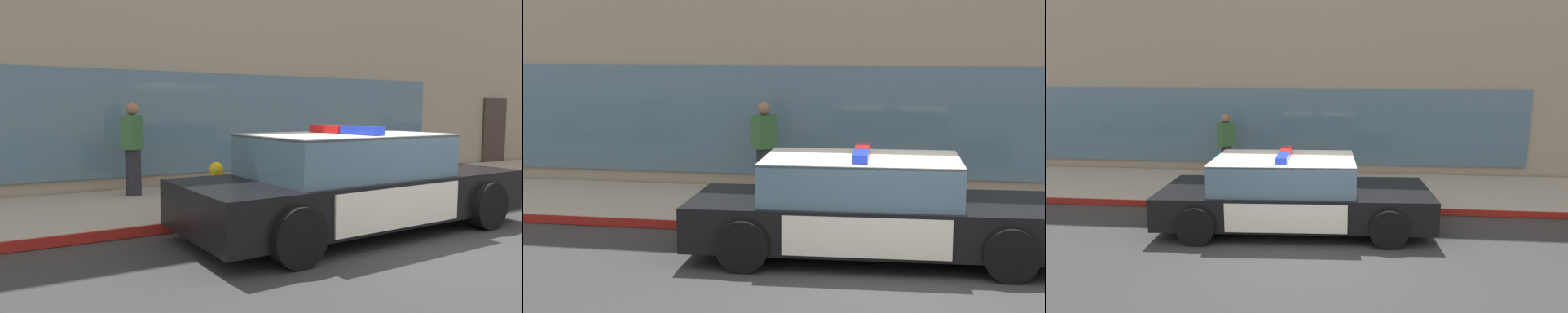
# 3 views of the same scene
# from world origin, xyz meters

# --- Properties ---
(ground) EXTENTS (48.00, 48.00, 0.00)m
(ground) POSITION_xyz_m (0.00, 0.00, 0.00)
(ground) COLOR #303033
(sidewalk) EXTENTS (48.00, 3.18, 0.15)m
(sidewalk) POSITION_xyz_m (0.00, 3.75, 0.07)
(sidewalk) COLOR #A39E93
(sidewalk) RESTS_ON ground
(curb_red_paint) EXTENTS (28.80, 0.04, 0.14)m
(curb_red_paint) POSITION_xyz_m (0.00, 2.15, 0.08)
(curb_red_paint) COLOR maroon
(curb_red_paint) RESTS_ON ground
(storefront_building) EXTENTS (25.97, 11.58, 9.88)m
(storefront_building) POSITION_xyz_m (0.63, 11.14, 4.94)
(storefront_building) COLOR gray
(storefront_building) RESTS_ON ground
(police_cruiser) EXTENTS (5.15, 2.34, 1.49)m
(police_cruiser) POSITION_xyz_m (-0.53, 1.10, 0.68)
(police_cruiser) COLOR black
(police_cruiser) RESTS_ON ground
(fire_hydrant) EXTENTS (0.34, 0.39, 0.73)m
(fire_hydrant) POSITION_xyz_m (-1.83, 2.90, 0.50)
(fire_hydrant) COLOR gold
(fire_hydrant) RESTS_ON sidewalk
(pedestrian_on_sidewalk) EXTENTS (0.45, 0.48, 1.71)m
(pedestrian_on_sidewalk) POSITION_xyz_m (-2.77, 4.58, 1.01)
(pedestrian_on_sidewalk) COLOR #23232D
(pedestrian_on_sidewalk) RESTS_ON sidewalk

